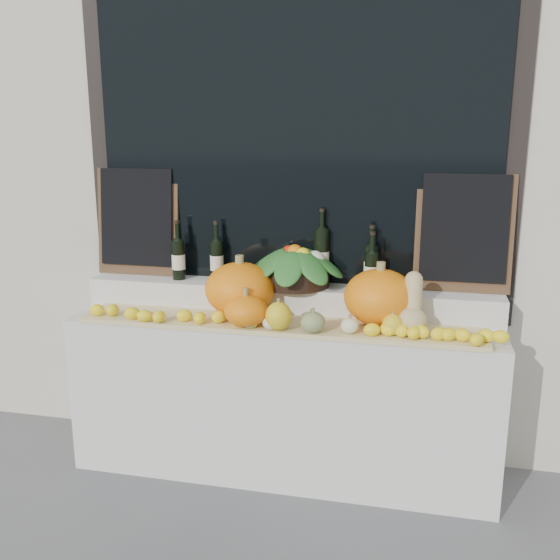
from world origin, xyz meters
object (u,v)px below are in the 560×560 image
object	(u,v)px
pumpkin_right	(380,297)
produce_bowl	(295,265)
wine_bottle_tall	(321,256)
pumpkin_left	(240,289)
butternut_squash	(412,308)

from	to	relation	value
pumpkin_right	produce_bowl	size ratio (longest dim) A/B	0.64
produce_bowl	wine_bottle_tall	bearing A→B (deg)	25.05
pumpkin_left	produce_bowl	distance (m)	0.33
pumpkin_left	wine_bottle_tall	world-z (taller)	wine_bottle_tall
butternut_squash	produce_bowl	xyz separation A→B (m)	(-0.64, 0.26, 0.13)
pumpkin_right	wine_bottle_tall	xyz separation A→B (m)	(-0.34, 0.24, 0.15)
pumpkin_right	produce_bowl	distance (m)	0.52
pumpkin_right	wine_bottle_tall	size ratio (longest dim) A/B	0.87
butternut_squash	wine_bottle_tall	bearing A→B (deg)	147.61
pumpkin_left	butternut_squash	distance (m)	0.91
pumpkin_right	produce_bowl	world-z (taller)	produce_bowl
pumpkin_left	butternut_squash	xyz separation A→B (m)	(0.91, -0.08, -0.02)
pumpkin_right	produce_bowl	bearing A→B (deg)	160.19
butternut_squash	produce_bowl	bearing A→B (deg)	158.19
pumpkin_left	wine_bottle_tall	bearing A→B (deg)	30.71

